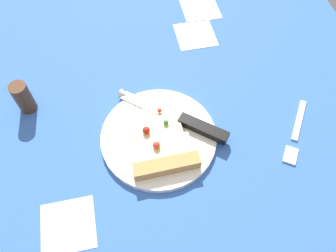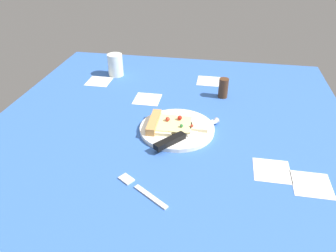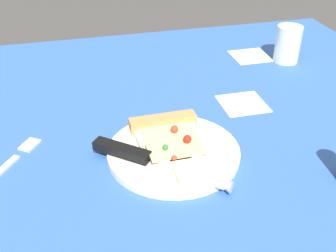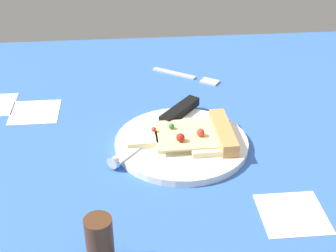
{
  "view_description": "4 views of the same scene",
  "coord_description": "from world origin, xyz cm",
  "px_view_note": "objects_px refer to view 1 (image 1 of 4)",
  "views": [
    {
      "loc": [
        -0.07,
        -29.4,
        57.37
      ],
      "look_at": [
        6.95,
        3.79,
        2.78
      ],
      "focal_mm": 36.44,
      "sensor_mm": 36.0,
      "label": 1
    },
    {
      "loc": [
        83.55,
        14.15,
        51.97
      ],
      "look_at": [
        8.59,
        0.89,
        3.63
      ],
      "focal_mm": 33.93,
      "sensor_mm": 36.0,
      "label": 2
    },
    {
      "loc": [
        19.57,
        56.83,
        41.85
      ],
      "look_at": [
        5.11,
        -0.44,
        3.71
      ],
      "focal_mm": 44.22,
      "sensor_mm": 36.0,
      "label": 3
    },
    {
      "loc": [
        -62.23,
        11.47,
        45.29
      ],
      "look_at": [
        5.43,
        5.21,
        3.89
      ],
      "focal_mm": 51.94,
      "sensor_mm": 36.0,
      "label": 4
    }
  ],
  "objects_px": {
    "pizza_slice": "(162,145)",
    "knife": "(182,119)",
    "fork": "(296,134)",
    "plate": "(159,137)",
    "pepper_shaker": "(24,98)"
  },
  "relations": [
    {
      "from": "knife",
      "to": "pepper_shaker",
      "type": "bearing_deg",
      "value": 110.56
    },
    {
      "from": "knife",
      "to": "fork",
      "type": "bearing_deg",
      "value": -68.13
    },
    {
      "from": "plate",
      "to": "pepper_shaker",
      "type": "xyz_separation_m",
      "value": [
        -0.25,
        0.13,
        0.03
      ]
    },
    {
      "from": "knife",
      "to": "pizza_slice",
      "type": "bearing_deg",
      "value": 173.9
    },
    {
      "from": "pizza_slice",
      "to": "pepper_shaker",
      "type": "distance_m",
      "value": 0.29
    },
    {
      "from": "pepper_shaker",
      "to": "pizza_slice",
      "type": "bearing_deg",
      "value": -31.85
    },
    {
      "from": "knife",
      "to": "fork",
      "type": "height_order",
      "value": "knife"
    },
    {
      "from": "pizza_slice",
      "to": "fork",
      "type": "height_order",
      "value": "pizza_slice"
    },
    {
      "from": "fork",
      "to": "plate",
      "type": "bearing_deg",
      "value": 23.78
    },
    {
      "from": "pepper_shaker",
      "to": "fork",
      "type": "relative_size",
      "value": 0.51
    },
    {
      "from": "knife",
      "to": "pepper_shaker",
      "type": "height_order",
      "value": "pepper_shaker"
    },
    {
      "from": "pizza_slice",
      "to": "knife",
      "type": "xyz_separation_m",
      "value": [
        0.05,
        0.05,
        -0.0
      ]
    },
    {
      "from": "fork",
      "to": "pizza_slice",
      "type": "bearing_deg",
      "value": 29.33
    },
    {
      "from": "pizza_slice",
      "to": "pepper_shaker",
      "type": "xyz_separation_m",
      "value": [
        -0.25,
        0.15,
        0.01
      ]
    },
    {
      "from": "plate",
      "to": "fork",
      "type": "distance_m",
      "value": 0.27
    }
  ]
}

